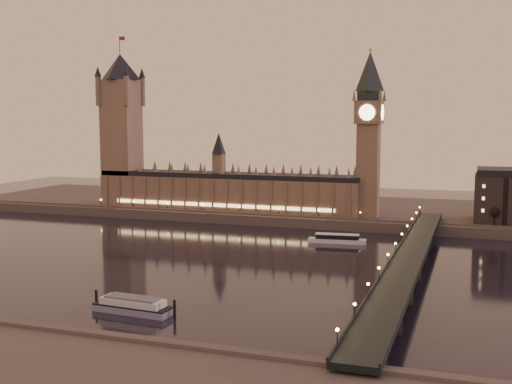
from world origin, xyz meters
TOP-DOWN VIEW (x-y plane):
  - ground at (0.00, 0.00)m, footprint 700.00×700.00m
  - far_embankment at (30.00, 165.00)m, footprint 560.00×130.00m
  - palace_of_westminster at (-40.12, 120.99)m, footprint 180.00×26.62m
  - victoria_tower at (-120.00, 121.00)m, footprint 31.68×31.68m
  - big_ben at (53.99, 120.99)m, footprint 17.68×17.68m
  - westminster_bridge at (91.61, 0.00)m, footprint 13.20×260.00m
  - bare_tree_0 at (127.39, 109.00)m, footprint 5.82×5.82m
  - cruise_boat_a at (47.49, 62.35)m, footprint 31.70×10.29m
  - moored_barge at (6.56, -85.27)m, footprint 33.19×9.96m

SIDE VIEW (x-z plane):
  - ground at x=0.00m, z-range 0.00..0.00m
  - cruise_boat_a at x=47.49m, z-range -0.30..4.68m
  - moored_barge at x=6.56m, z-range -0.47..5.62m
  - far_embankment at x=30.00m, z-range 0.00..6.00m
  - westminster_bridge at x=91.61m, z-range -2.13..13.17m
  - bare_tree_0 at x=127.39m, z-range 8.91..20.75m
  - palace_of_westminster at x=-40.12m, z-range -4.29..47.71m
  - big_ben at x=53.99m, z-range 11.95..115.95m
  - victoria_tower at x=-120.00m, z-range 6.79..124.79m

